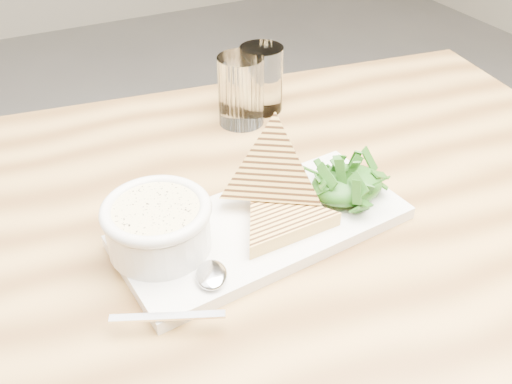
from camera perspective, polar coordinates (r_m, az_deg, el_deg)
name	(u,v)px	position (r m, az deg, el deg)	size (l,w,h in m)	color
table_top	(256,216)	(0.79, 0.04, -2.39)	(1.12, 0.75, 0.04)	#AF8143
table_leg_br	(380,205)	(1.46, 12.27, -1.27)	(0.06, 0.06, 0.73)	#AF8143
platter	(263,227)	(0.72, 0.71, -3.49)	(0.36, 0.16, 0.02)	silver
soup_bowl	(159,231)	(0.68, -9.71, -3.82)	(0.12, 0.12, 0.05)	silver
soup	(156,211)	(0.66, -9.96, -1.88)	(0.10, 0.10, 0.01)	beige
bowl_rim	(156,210)	(0.66, -9.98, -1.75)	(0.13, 0.13, 0.01)	silver
sandwich_flat	(281,219)	(0.71, 2.47, -2.70)	(0.15, 0.15, 0.02)	gold
sandwich_lean	(272,172)	(0.72, 1.61, 2.04)	(0.15, 0.15, 0.08)	gold
salad_base	(347,185)	(0.76, 9.06, 0.70)	(0.10, 0.08, 0.04)	#0F380E
arugula_pile	(347,180)	(0.75, 9.11, 1.18)	(0.11, 0.10, 0.05)	#306C1C
spoon_bowl	(212,275)	(0.64, -4.46, -8.25)	(0.04, 0.05, 0.01)	silver
spoon_handle	(167,316)	(0.61, -8.85, -12.20)	(0.12, 0.01, 0.00)	silver
glass_near	(241,91)	(0.94, -1.51, 10.10)	(0.07, 0.07, 0.11)	white
glass_far	(261,79)	(0.98, 0.53, 11.24)	(0.07, 0.07, 0.11)	white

